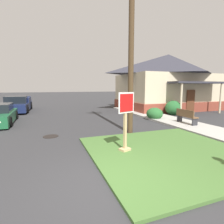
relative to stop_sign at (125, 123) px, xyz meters
name	(u,v)px	position (x,y,z in m)	size (l,w,h in m)	color
ground_plane	(112,185)	(-1.16, -1.82, -1.07)	(160.00, 160.00, 0.00)	#333335
grass_corner_patch	(168,151)	(1.43, -0.52, -1.03)	(5.37, 5.22, 0.08)	#477033
sidewalk_strip	(175,121)	(5.31, 3.81, -1.01)	(2.20, 17.31, 0.12)	#B2AFA8
stop_sign	(125,123)	(0.00, 0.00, 0.00)	(0.67, 0.38, 2.05)	tan
manhole_cover	(51,136)	(-2.43, 3.09, -1.06)	(0.70, 0.70, 0.02)	black
pickup_truck_navy	(18,105)	(-5.12, 13.11, -0.45)	(2.19, 5.35, 1.48)	#19234C
street_bench	(186,116)	(5.30, 2.83, -0.48)	(0.43, 1.44, 0.85)	brown
utility_pole	(131,32)	(1.37, 2.43, 3.80)	(1.44, 0.27, 9.32)	#4C3823
corner_house	(168,81)	(9.66, 10.43, 1.85)	(10.02, 8.29, 5.67)	brown
shrub_near_porch	(173,108)	(7.24, 6.39, -0.47)	(1.30, 1.30, 1.20)	#27612F
shrub_by_curb	(155,114)	(4.63, 5.16, -0.64)	(1.15, 1.15, 0.85)	#2A652F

